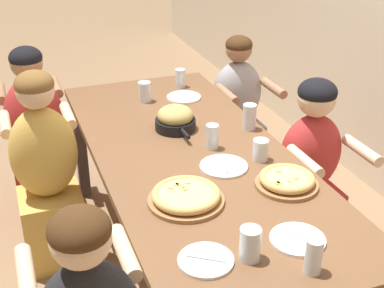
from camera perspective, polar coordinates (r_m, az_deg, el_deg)
The scene contains 20 objects.
ground_plane at distance 3.12m, azimuth 0.00°, elevation -13.80°, with size 18.00×18.00×0.00m, color #896B4C.
dining_table at distance 2.72m, azimuth 0.00°, elevation -2.40°, with size 2.26×0.94×0.78m.
pizza_board_main at distance 2.27m, azimuth -0.65°, elevation -5.62°, with size 0.33×0.33×0.06m.
pizza_board_second at distance 2.42m, azimuth 10.08°, elevation -3.86°, with size 0.28×0.28×0.06m.
skillet_bowl at distance 2.91m, azimuth -1.79°, elevation 2.69°, with size 0.32×0.22×0.14m.
empty_plate_a at distance 2.11m, azimuth 11.20°, elevation -9.94°, with size 0.21×0.21×0.02m.
empty_plate_b at distance 2.55m, azimuth 3.40°, elevation -2.38°, with size 0.23×0.23×0.02m.
empty_plate_c at distance 1.97m, azimuth 1.48°, elevation -12.29°, with size 0.21×0.21×0.02m.
empty_plate_d at distance 3.35m, azimuth -0.88°, elevation 5.02°, with size 0.21×0.21×0.02m.
drinking_glass_a at distance 3.52m, azimuth -1.25°, elevation 6.96°, with size 0.06×0.06×0.12m.
drinking_glass_b at distance 2.62m, azimuth 7.31°, elevation -0.76°, with size 0.08×0.08×0.11m.
drinking_glass_c at distance 3.30m, azimuth -5.07°, elevation 5.46°, with size 0.08×0.08×0.12m.
drinking_glass_d at distance 1.94m, azimuth 12.82°, elevation -11.79°, with size 0.06×0.06×0.14m.
drinking_glass_e at distance 1.96m, azimuth 6.20°, elevation -10.75°, with size 0.08×0.08×0.13m.
drinking_glass_f at distance 2.70m, azimuth 2.17°, elevation 0.79°, with size 0.06×0.06×0.13m.
drinking_glass_g at distance 2.93m, azimuth 6.13°, elevation 2.72°, with size 0.07×0.07×0.14m.
diner_far_center at distance 3.08m, azimuth 12.29°, elevation -3.58°, with size 0.51×0.40×1.10m.
diner_far_left at distance 3.84m, azimuth 4.75°, elevation 2.94°, with size 0.51×0.40×1.07m.
diner_near_midleft at distance 3.05m, azimuth -15.17°, elevation -3.65°, with size 0.51×0.40×1.16m.
diner_near_left at distance 3.52m, azimuth -16.14°, elevation 0.27°, with size 0.51×0.40×1.14m.
Camera 1 is at (2.23, -0.83, 2.03)m, focal length 50.00 mm.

